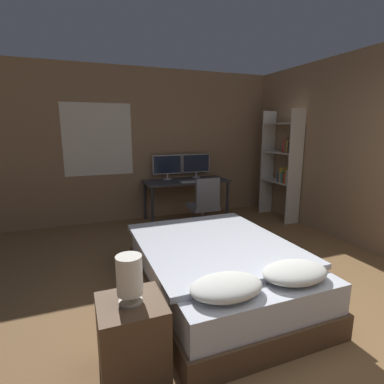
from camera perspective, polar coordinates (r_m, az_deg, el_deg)
The scene contains 13 objects.
ground_plane at distance 2.58m, azimuth 27.13°, elevation -29.33°, with size 20.00×20.00×0.00m, color brown.
wall_back at distance 5.65m, azimuth -5.46°, elevation 8.88°, with size 12.00×0.08×2.70m.
wall_side_right at distance 4.59m, azimuth 32.56°, elevation 6.36°, with size 0.06×12.00×2.70m.
bed at distance 3.08m, azimuth 4.98°, elevation -14.68°, with size 1.43×2.01×0.61m.
nightstand at distance 2.27m, azimuth -11.29°, elevation -25.64°, with size 0.43×0.43×0.54m.
bedside_lamp at distance 2.03m, azimuth -11.83°, elevation -15.43°, with size 0.17×0.17×0.32m.
desk at distance 5.45m, azimuth -1.12°, elevation 1.37°, with size 1.51×0.66×0.73m.
monitor_left at distance 5.52m, azimuth -4.76°, elevation 5.07°, with size 0.55×0.16×0.45m.
monitor_right at distance 5.71m, azimuth 0.78°, elevation 5.33°, with size 0.55×0.16×0.45m.
keyboard at distance 5.23m, azimuth -0.27°, elevation 1.96°, with size 0.34×0.13×0.02m.
computer_mouse at distance 5.32m, azimuth 2.35°, elevation 2.23°, with size 0.07×0.05×0.04m.
office_chair at distance 4.81m, azimuth 2.31°, elevation -3.69°, with size 0.52×0.52×0.91m.
bookshelf at distance 5.66m, azimuth 17.05°, elevation 5.47°, with size 0.29×0.82×1.98m.
Camera 1 is at (-1.57, -1.20, 1.65)m, focal length 28.00 mm.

